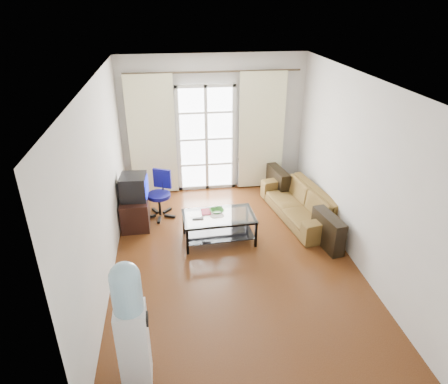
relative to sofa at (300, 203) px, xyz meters
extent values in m
plane|color=#5A3015|center=(-1.39, -1.10, -0.28)|extent=(5.20, 5.20, 0.00)
plane|color=white|center=(-1.39, -1.10, 2.42)|extent=(5.20, 5.20, 0.00)
cube|color=silver|center=(-1.39, 1.50, 1.07)|extent=(3.60, 0.02, 2.70)
cube|color=silver|center=(-1.39, -3.70, 1.07)|extent=(3.60, 0.02, 2.70)
cube|color=silver|center=(-3.19, -1.10, 1.07)|extent=(0.02, 5.20, 2.70)
cube|color=silver|center=(0.41, -1.10, 1.07)|extent=(0.02, 5.20, 2.70)
cube|color=white|center=(-1.54, 1.46, 0.80)|extent=(1.01, 0.02, 2.04)
cube|color=white|center=(-1.54, 1.44, 0.80)|extent=(1.16, 0.06, 2.15)
cylinder|color=#4C3F2D|center=(-1.39, 1.40, 2.10)|extent=(3.30, 0.04, 0.04)
cube|color=#FFFECD|center=(-2.59, 1.38, 0.92)|extent=(0.90, 0.07, 2.35)
cube|color=#FFFECD|center=(-0.44, 1.38, 0.92)|extent=(0.90, 0.07, 2.35)
cube|color=#9C9C9F|center=(-0.59, 1.40, 0.05)|extent=(0.64, 0.12, 0.64)
imported|color=brown|center=(0.00, 0.00, 0.00)|extent=(2.16, 1.37, 0.56)
cube|color=silver|center=(-1.54, -0.56, 0.18)|extent=(1.18, 0.71, 0.01)
cube|color=black|center=(-1.54, -0.56, -0.14)|extent=(1.12, 0.65, 0.01)
cube|color=black|center=(-2.07, -0.88, -0.05)|extent=(0.04, 0.04, 0.46)
cube|color=black|center=(-0.98, -0.83, -0.05)|extent=(0.04, 0.04, 0.46)
cube|color=black|center=(-2.10, -0.29, -0.05)|extent=(0.04, 0.04, 0.46)
cube|color=black|center=(-1.01, -0.24, -0.05)|extent=(0.04, 0.04, 0.46)
imported|color=#2E8136|center=(-1.56, -0.46, 0.21)|extent=(0.32, 0.32, 0.06)
imported|color=maroon|center=(-1.82, -0.43, 0.20)|extent=(0.16, 0.22, 0.02)
cube|color=black|center=(-1.88, -0.63, 0.20)|extent=(0.18, 0.05, 0.02)
cube|color=black|center=(-2.92, 0.14, -0.02)|extent=(0.48, 0.71, 0.52)
cube|color=black|center=(-2.90, 0.15, 0.45)|extent=(0.45, 0.48, 0.42)
cube|color=#0C19E5|center=(-2.69, 0.14, 0.45)|extent=(0.04, 0.37, 0.31)
cube|color=black|center=(-3.09, 0.16, 0.45)|extent=(0.15, 0.32, 0.28)
cylinder|color=black|center=(-2.51, 0.38, -0.06)|extent=(0.05, 0.05, 0.43)
cylinder|color=navy|center=(-2.51, 0.38, 0.14)|extent=(0.41, 0.41, 0.07)
cube|color=navy|center=(-2.43, 0.55, 0.40)|extent=(0.33, 0.18, 0.36)
cube|color=white|center=(-2.73, -3.07, 0.20)|extent=(0.31, 0.31, 0.95)
cylinder|color=#93C6E4|center=(-2.73, -3.07, 0.86)|extent=(0.29, 0.29, 0.38)
sphere|color=#93C6E4|center=(-2.73, -3.07, 1.06)|extent=(0.29, 0.29, 0.29)
cube|color=black|center=(-2.58, -3.07, 0.52)|extent=(0.04, 0.12, 0.10)
camera|label=1|loc=(-2.22, -6.09, 3.37)|focal=32.00mm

